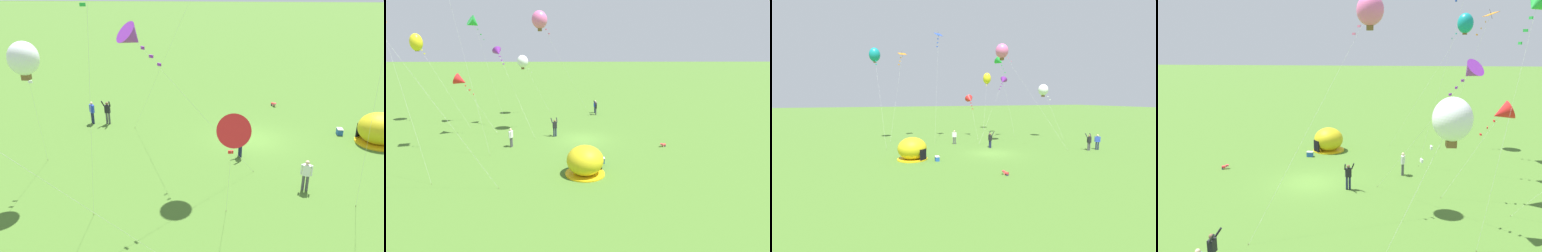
# 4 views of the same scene
# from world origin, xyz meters

# --- Properties ---
(ground_plane) EXTENTS (300.00, 300.00, 0.00)m
(ground_plane) POSITION_xyz_m (0.00, 0.00, 0.00)
(ground_plane) COLOR #477028
(popup_tent) EXTENTS (2.81, 2.81, 2.10)m
(popup_tent) POSITION_xyz_m (-8.22, 0.02, 1.00)
(popup_tent) COLOR gold
(popup_tent) RESTS_ON ground
(cooler_box) EXTENTS (0.39, 0.55, 0.44)m
(cooler_box) POSITION_xyz_m (-6.16, -1.30, 0.22)
(cooler_box) COLOR #2659B2
(cooler_box) RESTS_ON ground
(toddler_crawling) EXTENTS (0.41, 0.54, 0.32)m
(toddler_crawling) POSITION_xyz_m (-2.32, -7.22, 0.18)
(toddler_crawling) COLOR red
(toddler_crawling) RESTS_ON ground
(person_arms_raised) EXTENTS (0.68, 0.50, 1.89)m
(person_arms_raised) POSITION_xyz_m (10.66, -2.10, 1.00)
(person_arms_raised) COLOR #4C4C51
(person_arms_raised) RESTS_ON ground
(person_with_toddler) EXTENTS (0.61, 0.71, 1.89)m
(person_with_toddler) POSITION_xyz_m (1.01, 2.71, 1.00)
(person_with_toddler) COLOR #1E2347
(person_with_toddler) RESTS_ON ground
(person_watching_sky) EXTENTS (0.57, 0.33, 1.72)m
(person_watching_sky) POSITION_xyz_m (-2.17, 6.42, 0.96)
(person_watching_sky) COLOR #4C4C51
(person_watching_sky) RESTS_ON ground
(kite_pink) EXTENTS (6.21, 6.30, 12.13)m
(kite_pink) POSITION_xyz_m (3.06, 4.11, 11.26)
(kite_pink) COLOR silver
(kite_pink) RESTS_ON ground
(kite_orange) EXTENTS (2.72, 3.75, 12.21)m
(kite_orange) POSITION_xyz_m (-7.68, 13.19, 11.48)
(kite_orange) COLOR silver
(kite_orange) RESTS_ON ground
(kite_purple) EXTENTS (6.32, 5.20, 8.77)m
(kite_purple) POSITION_xyz_m (5.85, 9.05, 8.14)
(kite_purple) COLOR silver
(kite_purple) RESTS_ON ground
(kite_teal) EXTENTS (1.59, 7.23, 12.22)m
(kite_teal) POSITION_xyz_m (-11.22, 12.11, 11.31)
(kite_teal) COLOR silver
(kite_teal) RESTS_ON ground
(kite_red) EXTENTS (1.15, 4.01, 6.22)m
(kite_red) POSITION_xyz_m (1.89, 11.92, 5.49)
(kite_red) COLOR silver
(kite_red) RESTS_ON ground
(kite_white) EXTENTS (2.00, 3.94, 7.68)m
(kite_white) POSITION_xyz_m (11.34, 7.33, 6.88)
(kite_white) COLOR silver
(kite_white) RESTS_ON ground
(kite_green) EXTENTS (2.55, 3.21, 12.01)m
(kite_green) POSITION_xyz_m (6.52, 11.56, 11.20)
(kite_green) COLOR silver
(kite_green) RESTS_ON ground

